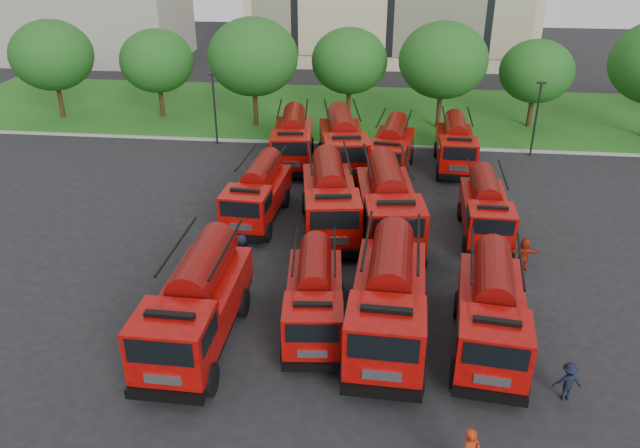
# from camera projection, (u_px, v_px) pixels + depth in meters

# --- Properties ---
(ground) EXTENTS (140.00, 140.00, 0.00)m
(ground) POSITION_uv_depth(u_px,v_px,m) (335.00, 277.00, 28.78)
(ground) COLOR black
(ground) RESTS_ON ground
(lawn) EXTENTS (70.00, 16.00, 0.12)m
(lawn) POSITION_uv_depth(u_px,v_px,m) (362.00, 112.00, 51.79)
(lawn) COLOR #235316
(lawn) RESTS_ON ground
(curb) EXTENTS (70.00, 0.30, 0.14)m
(curb) POSITION_uv_depth(u_px,v_px,m) (356.00, 145.00, 44.61)
(curb) COLOR gray
(curb) RESTS_ON ground
(side_building) EXTENTS (18.00, 12.00, 10.00)m
(side_building) POSITION_uv_depth(u_px,v_px,m) (98.00, 12.00, 68.37)
(side_building) COLOR gray
(side_building) RESTS_ON ground
(tree_0) EXTENTS (6.30, 6.30, 7.70)m
(tree_0) POSITION_uv_depth(u_px,v_px,m) (52.00, 55.00, 48.29)
(tree_0) COLOR #382314
(tree_0) RESTS_ON ground
(tree_1) EXTENTS (5.71, 5.71, 6.98)m
(tree_1) POSITION_uv_depth(u_px,v_px,m) (157.00, 61.00, 48.63)
(tree_1) COLOR #382314
(tree_1) RESTS_ON ground
(tree_2) EXTENTS (6.72, 6.72, 8.22)m
(tree_2) POSITION_uv_depth(u_px,v_px,m) (253.00, 57.00, 46.17)
(tree_2) COLOR #382314
(tree_2) RESTS_ON ground
(tree_3) EXTENTS (5.88, 5.88, 7.19)m
(tree_3) POSITION_uv_depth(u_px,v_px,m) (349.00, 61.00, 48.02)
(tree_3) COLOR #382314
(tree_3) RESTS_ON ground
(tree_4) EXTENTS (6.55, 6.55, 8.01)m
(tree_4) POSITION_uv_depth(u_px,v_px,m) (443.00, 60.00, 45.78)
(tree_4) COLOR #382314
(tree_4) RESTS_ON ground
(tree_5) EXTENTS (5.46, 5.46, 6.68)m
(tree_5) POSITION_uv_depth(u_px,v_px,m) (536.00, 71.00, 46.39)
(tree_5) COLOR #382314
(tree_5) RESTS_ON ground
(lamp_post_0) EXTENTS (0.60, 0.25, 5.11)m
(lamp_post_0) POSITION_uv_depth(u_px,v_px,m) (214.00, 105.00, 43.66)
(lamp_post_0) COLOR black
(lamp_post_0) RESTS_ON ground
(lamp_post_1) EXTENTS (0.60, 0.25, 5.11)m
(lamp_post_1) POSITION_uv_depth(u_px,v_px,m) (537.00, 115.00, 41.56)
(lamp_post_1) COLOR black
(lamp_post_1) RESTS_ON ground
(fire_truck_0) EXTENTS (3.00, 7.83, 3.53)m
(fire_truck_0) POSITION_uv_depth(u_px,v_px,m) (196.00, 303.00, 23.75)
(fire_truck_0) COLOR black
(fire_truck_0) RESTS_ON ground
(fire_truck_1) EXTENTS (2.81, 6.58, 2.91)m
(fire_truck_1) POSITION_uv_depth(u_px,v_px,m) (314.00, 296.00, 24.76)
(fire_truck_1) COLOR black
(fire_truck_1) RESTS_ON ground
(fire_truck_2) EXTENTS (3.19, 8.07, 3.62)m
(fire_truck_2) POSITION_uv_depth(u_px,v_px,m) (389.00, 299.00, 23.94)
(fire_truck_2) COLOR black
(fire_truck_2) RESTS_ON ground
(fire_truck_3) EXTENTS (3.29, 7.43, 3.27)m
(fire_truck_3) POSITION_uv_depth(u_px,v_px,m) (491.00, 311.00, 23.55)
(fire_truck_3) COLOR black
(fire_truck_3) RESTS_ON ground
(fire_truck_4) EXTENTS (2.84, 6.91, 3.08)m
(fire_truck_4) POSITION_uv_depth(u_px,v_px,m) (258.00, 193.00, 33.51)
(fire_truck_4) COLOR black
(fire_truck_4) RESTS_ON ground
(fire_truck_5) EXTENTS (3.78, 8.03, 3.52)m
(fire_truck_5) POSITION_uv_depth(u_px,v_px,m) (330.00, 198.00, 32.33)
(fire_truck_5) COLOR black
(fire_truck_5) RESTS_ON ground
(fire_truck_6) EXTENTS (3.71, 8.24, 3.62)m
(fire_truck_6) POSITION_uv_depth(u_px,v_px,m) (388.00, 204.00, 31.58)
(fire_truck_6) COLOR black
(fire_truck_6) RESTS_ON ground
(fire_truck_7) EXTENTS (2.50, 6.50, 2.93)m
(fire_truck_7) POSITION_uv_depth(u_px,v_px,m) (485.00, 208.00, 31.94)
(fire_truck_7) COLOR black
(fire_truck_7) RESTS_ON ground
(fire_truck_8) EXTENTS (3.21, 7.41, 3.27)m
(fire_truck_8) POSITION_uv_depth(u_px,v_px,m) (293.00, 139.00, 41.00)
(fire_truck_8) COLOR black
(fire_truck_8) RESTS_ON ground
(fire_truck_9) EXTENTS (3.82, 8.07, 3.53)m
(fire_truck_9) POSITION_uv_depth(u_px,v_px,m) (343.00, 143.00, 39.89)
(fire_truck_9) COLOR black
(fire_truck_9) RESTS_ON ground
(fire_truck_10) EXTENTS (3.22, 7.16, 3.15)m
(fire_truck_10) POSITION_uv_depth(u_px,v_px,m) (391.00, 149.00, 39.50)
(fire_truck_10) COLOR black
(fire_truck_10) RESTS_ON ground
(fire_truck_11) EXTENTS (2.59, 6.73, 3.04)m
(fire_truck_11) POSITION_uv_depth(u_px,v_px,m) (456.00, 144.00, 40.43)
(fire_truck_11) COLOR black
(fire_truck_11) RESTS_ON ground
(firefighter_2) EXTENTS (0.77, 1.13, 1.78)m
(firefighter_2) POSITION_uv_depth(u_px,v_px,m) (515.00, 379.00, 22.57)
(firefighter_2) COLOR #98220B
(firefighter_2) RESTS_ON ground
(firefighter_3) EXTENTS (1.00, 0.57, 1.49)m
(firefighter_3) POSITION_uv_depth(u_px,v_px,m) (564.00, 398.00, 21.71)
(firefighter_3) COLOR black
(firefighter_3) RESTS_ON ground
(firefighter_4) EXTENTS (1.13, 1.09, 1.94)m
(firefighter_4) POSITION_uv_depth(u_px,v_px,m) (243.00, 272.00, 29.21)
(firefighter_4) COLOR black
(firefighter_4) RESTS_ON ground
(firefighter_5) EXTENTS (1.54, 0.72, 1.63)m
(firefighter_5) POSITION_uv_depth(u_px,v_px,m) (521.00, 269.00, 29.44)
(firefighter_5) COLOR #98220B
(firefighter_5) RESTS_ON ground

